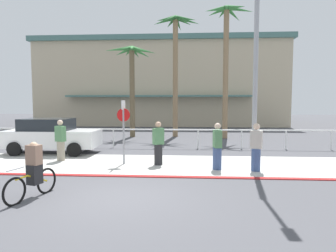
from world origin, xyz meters
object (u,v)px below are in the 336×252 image
streetlight_curb (257,53)px  palm_tree_3 (227,42)px  car_white_1 (51,135)px  pedestrian_1 (256,149)px  cyclist_yellow_0 (33,172)px  palm_tree_1 (132,66)px  palm_tree_2 (176,45)px  pedestrian_3 (61,142)px  pedestrian_2 (217,148)px  pedestrian_0 (158,145)px  stop_sign_bike_lane (124,123)px

streetlight_curb → palm_tree_3: 9.65m
car_white_1 → pedestrian_1: (9.05, -3.24, -0.06)m
car_white_1 → cyclist_yellow_0: size_ratio=2.49×
palm_tree_1 → palm_tree_2: palm_tree_2 is taller
streetlight_curb → pedestrian_3: 8.65m
pedestrian_1 → pedestrian_2: (-1.37, 0.16, -0.00)m
palm_tree_3 → pedestrian_3: bearing=-132.7°
palm_tree_2 → pedestrian_0: bearing=-91.5°
palm_tree_2 → palm_tree_3: bearing=-12.9°
pedestrian_1 → streetlight_curb: bearing=81.8°
stop_sign_bike_lane → palm_tree_3: palm_tree_3 is taller
palm_tree_2 → pedestrian_1: palm_tree_2 is taller
car_white_1 → pedestrian_3: 2.22m
palm_tree_2 → pedestrian_3: (-4.45, -9.31, -5.60)m
palm_tree_3 → pedestrian_3: (-7.86, -8.53, -5.62)m
stop_sign_bike_lane → pedestrian_1: stop_sign_bike_lane is taller
stop_sign_bike_lane → palm_tree_1: palm_tree_1 is taller
streetlight_curb → pedestrian_0: 5.07m
streetlight_curb → pedestrian_2: (-1.44, -0.37, -3.47)m
palm_tree_3 → streetlight_curb: bearing=-89.9°
palm_tree_1 → pedestrian_2: 12.05m
stop_sign_bike_lane → pedestrian_1: size_ratio=1.47×
palm_tree_3 → pedestrian_1: palm_tree_3 is taller
streetlight_curb → pedestrian_3: size_ratio=4.30×
palm_tree_2 → car_white_1: size_ratio=1.92×
pedestrian_2 → pedestrian_3: (-6.43, 1.24, 0.00)m
car_white_1 → pedestrian_2: size_ratio=2.54×
palm_tree_3 → pedestrian_0: size_ratio=5.10×
palm_tree_2 → palm_tree_3: (3.40, -0.78, 0.03)m
stop_sign_bike_lane → streetlight_curb: 5.72m
stop_sign_bike_lane → pedestrian_2: (3.64, -0.78, -0.87)m
pedestrian_3 → palm_tree_3: bearing=47.3°
pedestrian_0 → pedestrian_3: 4.23m
stop_sign_bike_lane → pedestrian_0: 1.65m
pedestrian_1 → stop_sign_bike_lane: bearing=169.4°
palm_tree_1 → car_white_1: palm_tree_1 is taller
stop_sign_bike_lane → car_white_1: bearing=150.3°
streetlight_curb → pedestrian_0: bearing=175.2°
pedestrian_0 → pedestrian_1: bearing=-13.1°
pedestrian_2 → streetlight_curb: bearing=14.3°
streetlight_curb → pedestrian_0: (-3.68, 0.31, -3.47)m
palm_tree_2 → pedestrian_2: 12.11m
pedestrian_3 → car_white_1: bearing=124.1°
stop_sign_bike_lane → palm_tree_1: 10.02m
palm_tree_3 → cyclist_yellow_0: (-6.52, -13.39, -5.74)m
palm_tree_3 → car_white_1: 12.59m
car_white_1 → pedestrian_1: 9.61m
streetlight_curb → palm_tree_1: size_ratio=1.18×
palm_tree_2 → pedestrian_0: palm_tree_2 is taller
cyclist_yellow_0 → pedestrian_0: 5.16m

